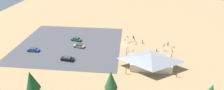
# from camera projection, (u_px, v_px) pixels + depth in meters

# --- Properties ---
(ground) EXTENTS (160.00, 160.00, 0.00)m
(ground) POSITION_uv_depth(u_px,v_px,m) (124.00, 44.00, 71.37)
(ground) COLOR #9E7F56
(ground) RESTS_ON ground
(parking_lot_asphalt) EXTENTS (41.71, 35.55, 0.05)m
(parking_lot_asphalt) POSITION_uv_depth(u_px,v_px,m) (70.00, 44.00, 71.57)
(parking_lot_asphalt) COLOR #424247
(parking_lot_asphalt) RESTS_ON ground
(bike_pavilion) EXTENTS (15.93, 9.35, 4.88)m
(bike_pavilion) POSITION_uv_depth(u_px,v_px,m) (150.00, 60.00, 56.27)
(bike_pavilion) COLOR beige
(bike_pavilion) RESTS_ON ground
(trash_bin) EXTENTS (0.60, 0.60, 0.90)m
(trash_bin) POSITION_uv_depth(u_px,v_px,m) (133.00, 37.00, 76.30)
(trash_bin) COLOR brown
(trash_bin) RESTS_ON ground
(lot_sign) EXTENTS (0.56, 0.08, 2.20)m
(lot_sign) POSITION_uv_depth(u_px,v_px,m) (125.00, 41.00, 70.99)
(lot_sign) COLOR #99999E
(lot_sign) RESTS_ON ground
(pine_far_east) EXTENTS (3.48, 3.48, 7.59)m
(pine_far_east) POSITION_uv_depth(u_px,v_px,m) (111.00, 80.00, 44.32)
(pine_far_east) COLOR brown
(pine_far_east) RESTS_ON ground
(pine_midwest) EXTENTS (3.58, 3.58, 7.61)m
(pine_midwest) POSITION_uv_depth(u_px,v_px,m) (31.00, 80.00, 44.35)
(pine_midwest) COLOR brown
(pine_midwest) RESTS_ON ground
(bicycle_green_edge_south) EXTENTS (1.31, 1.09, 0.83)m
(bicycle_green_edge_south) POSITION_uv_depth(u_px,v_px,m) (133.00, 51.00, 66.25)
(bicycle_green_edge_south) COLOR black
(bicycle_green_edge_south) RESTS_ON ground
(bicycle_blue_lone_west) EXTENTS (1.49, 0.98, 0.90)m
(bicycle_blue_lone_west) POSITION_uv_depth(u_px,v_px,m) (174.00, 47.00, 68.67)
(bicycle_blue_lone_west) COLOR black
(bicycle_blue_lone_west) RESTS_ON ground
(bicycle_black_yard_center) EXTENTS (0.89, 1.52, 0.78)m
(bicycle_black_yard_center) POSITION_uv_depth(u_px,v_px,m) (164.00, 45.00, 70.11)
(bicycle_black_yard_center) COLOR black
(bicycle_black_yard_center) RESTS_ON ground
(bicycle_white_yard_left) EXTENTS (0.76, 1.55, 0.89)m
(bicycle_white_yard_left) POSITION_uv_depth(u_px,v_px,m) (127.00, 48.00, 67.96)
(bicycle_white_yard_left) COLOR black
(bicycle_white_yard_left) RESTS_ON ground
(bicycle_silver_by_bin) EXTENTS (1.69, 0.54, 0.85)m
(bicycle_silver_by_bin) POSITION_uv_depth(u_px,v_px,m) (127.00, 51.00, 65.72)
(bicycle_silver_by_bin) COLOR black
(bicycle_silver_by_bin) RESTS_ON ground
(bicycle_yellow_near_porch) EXTENTS (0.48, 1.74, 0.91)m
(bicycle_yellow_near_porch) POSITION_uv_depth(u_px,v_px,m) (135.00, 40.00, 73.70)
(bicycle_yellow_near_porch) COLOR black
(bicycle_yellow_near_porch) RESTS_ON ground
(bicycle_teal_back_row) EXTENTS (1.13, 1.37, 0.81)m
(bicycle_teal_back_row) POSITION_uv_depth(u_px,v_px,m) (129.00, 43.00, 71.72)
(bicycle_teal_back_row) COLOR black
(bicycle_teal_back_row) RESTS_ON ground
(bicycle_purple_mid_cluster) EXTENTS (1.03, 1.46, 0.85)m
(bicycle_purple_mid_cluster) POSITION_uv_depth(u_px,v_px,m) (136.00, 43.00, 71.41)
(bicycle_purple_mid_cluster) COLOR black
(bicycle_purple_mid_cluster) RESTS_ON ground
(bicycle_red_near_sign) EXTENTS (1.17, 1.24, 0.81)m
(bicycle_red_near_sign) POSITION_uv_depth(u_px,v_px,m) (128.00, 37.00, 76.58)
(bicycle_red_near_sign) COLOR black
(bicycle_red_near_sign) RESTS_ON ground
(bicycle_orange_yard_right) EXTENTS (1.68, 0.62, 0.79)m
(bicycle_orange_yard_right) POSITION_uv_depth(u_px,v_px,m) (165.00, 51.00, 65.93)
(bicycle_orange_yard_right) COLOR black
(bicycle_orange_yard_right) RESTS_ON ground
(bicycle_green_yard_front) EXTENTS (1.73, 0.51, 0.80)m
(bicycle_green_yard_front) POSITION_uv_depth(u_px,v_px,m) (132.00, 42.00, 72.51)
(bicycle_green_yard_front) COLOR black
(bicycle_green_yard_front) RESTS_ON ground
(bicycle_blue_lone_east) EXTENTS (0.48, 1.65, 0.78)m
(bicycle_blue_lone_east) POSITION_uv_depth(u_px,v_px,m) (172.00, 51.00, 65.96)
(bicycle_blue_lone_east) COLOR black
(bicycle_blue_lone_east) RESTS_ON ground
(car_blue_mid_lot) EXTENTS (4.59, 1.87, 1.30)m
(car_blue_mid_lot) POSITION_uv_depth(u_px,v_px,m) (33.00, 50.00, 66.16)
(car_blue_mid_lot) COLOR #1E42B2
(car_blue_mid_lot) RESTS_ON parking_lot_asphalt
(car_black_second_row) EXTENTS (4.80, 2.38, 1.42)m
(car_black_second_row) POSITION_uv_depth(u_px,v_px,m) (67.00, 59.00, 60.60)
(car_black_second_row) COLOR black
(car_black_second_row) RESTS_ON parking_lot_asphalt
(car_green_far_end) EXTENTS (4.70, 2.90, 1.50)m
(car_green_far_end) POSITION_uv_depth(u_px,v_px,m) (76.00, 39.00, 73.82)
(car_green_far_end) COLOR #1E6B3D
(car_green_far_end) RESTS_ON parking_lot_asphalt
(car_tan_back_corner) EXTENTS (4.56, 2.67, 1.48)m
(car_tan_back_corner) POSITION_uv_depth(u_px,v_px,m) (79.00, 46.00, 68.77)
(car_tan_back_corner) COLOR tan
(car_tan_back_corner) RESTS_ON parking_lot_asphalt
(visitor_by_pavilion) EXTENTS (0.38, 0.36, 1.73)m
(visitor_by_pavilion) POSITION_uv_depth(u_px,v_px,m) (168.00, 43.00, 70.26)
(visitor_by_pavilion) COLOR #2D3347
(visitor_by_pavilion) RESTS_ON ground
(visitor_crossing_yard) EXTENTS (0.40, 0.36, 1.65)m
(visitor_crossing_yard) POSITION_uv_depth(u_px,v_px,m) (157.00, 49.00, 65.99)
(visitor_crossing_yard) COLOR #2D3347
(visitor_crossing_yard) RESTS_ON ground
(visitor_near_lot) EXTENTS (0.36, 0.36, 1.83)m
(visitor_near_lot) POSITION_uv_depth(u_px,v_px,m) (143.00, 41.00, 71.66)
(visitor_near_lot) COLOR #2D3347
(visitor_near_lot) RESTS_ON ground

